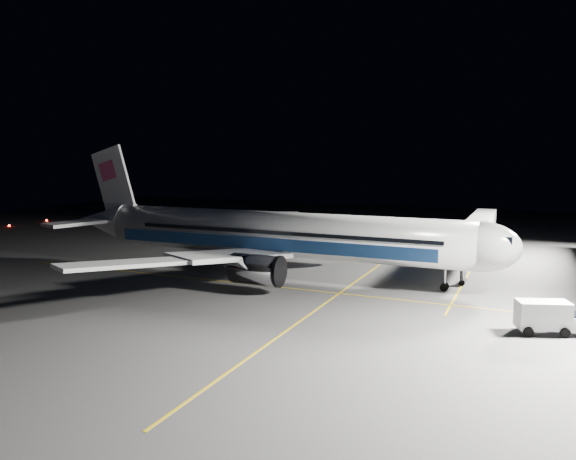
# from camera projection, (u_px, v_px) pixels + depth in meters

# --- Properties ---
(ground) EXTENTS (200.00, 200.00, 0.00)m
(ground) POSITION_uv_depth(u_px,v_px,m) (280.00, 275.00, 71.53)
(ground) COLOR #4C4C4F
(ground) RESTS_ON ground
(guide_line_main) EXTENTS (0.25, 80.00, 0.01)m
(guide_line_main) POSITION_uv_depth(u_px,v_px,m) (355.00, 282.00, 67.54)
(guide_line_main) COLOR gold
(guide_line_main) RESTS_ON ground
(guide_line_cross) EXTENTS (70.00, 0.25, 0.01)m
(guide_line_cross) POSITION_uv_depth(u_px,v_px,m) (258.00, 285.00, 66.09)
(guide_line_cross) COLOR gold
(guide_line_cross) RESTS_ON ground
(guide_line_side) EXTENTS (0.25, 40.00, 0.01)m
(guide_line_side) POSITION_uv_depth(u_px,v_px,m) (468.00, 274.00, 71.83)
(guide_line_side) COLOR gold
(guide_line_side) RESTS_ON ground
(airliner) EXTENTS (61.48, 54.22, 16.64)m
(airliner) POSITION_uv_depth(u_px,v_px,m) (272.00, 234.00, 71.26)
(airliner) COLOR silver
(airliner) RESTS_ON ground
(jet_bridge) EXTENTS (3.60, 34.40, 6.30)m
(jet_bridge) POSITION_uv_depth(u_px,v_px,m) (476.00, 231.00, 78.51)
(jet_bridge) COLOR #B2B2B7
(jet_bridge) RESTS_ON ground
(service_truck) EXTENTS (5.94, 3.91, 2.84)m
(service_truck) POSITION_uv_depth(u_px,v_px,m) (549.00, 316.00, 48.19)
(service_truck) COLOR silver
(service_truck) RESTS_ON ground
(baggage_tug) EXTENTS (2.37, 1.93, 1.69)m
(baggage_tug) POSITION_uv_depth(u_px,v_px,m) (315.00, 246.00, 88.83)
(baggage_tug) COLOR black
(baggage_tug) RESTS_ON ground
(safety_cone_a) EXTENTS (0.42, 0.42, 0.63)m
(safety_cone_a) POSITION_uv_depth(u_px,v_px,m) (253.00, 263.00, 77.46)
(safety_cone_a) COLOR #FE560A
(safety_cone_a) RESTS_ON ground
(safety_cone_b) EXTENTS (0.43, 0.43, 0.65)m
(safety_cone_b) POSITION_uv_depth(u_px,v_px,m) (285.00, 259.00, 80.59)
(safety_cone_b) COLOR #FE560A
(safety_cone_b) RESTS_ON ground
(safety_cone_c) EXTENTS (0.35, 0.35, 0.52)m
(safety_cone_c) POSITION_uv_depth(u_px,v_px,m) (256.00, 256.00, 82.93)
(safety_cone_c) COLOR #FE560A
(safety_cone_c) RESTS_ON ground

